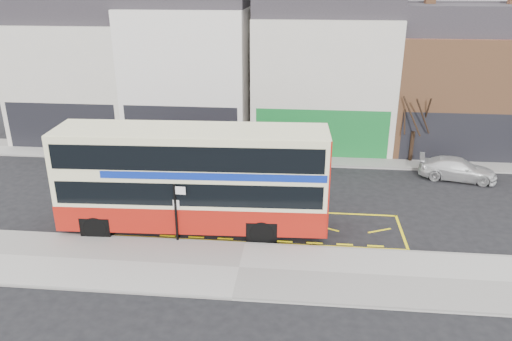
# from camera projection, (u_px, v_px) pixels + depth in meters

# --- Properties ---
(ground) EXTENTS (120.00, 120.00, 0.00)m
(ground) POSITION_uv_depth(u_px,v_px,m) (246.00, 242.00, 21.99)
(ground) COLOR black
(ground) RESTS_ON ground
(pavement) EXTENTS (40.00, 4.00, 0.15)m
(pavement) POSITION_uv_depth(u_px,v_px,m) (239.00, 269.00, 19.84)
(pavement) COLOR #A4A19B
(pavement) RESTS_ON ground
(kerb) EXTENTS (40.00, 0.15, 0.15)m
(kerb) POSITION_uv_depth(u_px,v_px,m) (245.00, 244.00, 21.62)
(kerb) COLOR gray
(kerb) RESTS_ON ground
(far_pavement) EXTENTS (50.00, 3.00, 0.15)m
(far_pavement) POSITION_uv_depth(u_px,v_px,m) (266.00, 156.00, 32.15)
(far_pavement) COLOR #A4A19B
(far_pavement) RESTS_ON ground
(road_markings) EXTENTS (14.00, 3.40, 0.01)m
(road_markings) POSITION_uv_depth(u_px,v_px,m) (250.00, 225.00, 23.47)
(road_markings) COLOR #FFE90D
(road_markings) RESTS_ON ground
(terrace_far_left) EXTENTS (8.00, 8.01, 10.80)m
(terrace_far_left) POSITION_uv_depth(u_px,v_px,m) (81.00, 67.00, 35.33)
(terrace_far_left) COLOR beige
(terrace_far_left) RESTS_ON ground
(terrace_left) EXTENTS (8.00, 8.01, 11.80)m
(terrace_left) POSITION_uv_depth(u_px,v_px,m) (192.00, 62.00, 34.42)
(terrace_left) COLOR silver
(terrace_left) RESTS_ON ground
(terrace_green_shop) EXTENTS (9.00, 8.01, 11.30)m
(terrace_green_shop) POSITION_uv_depth(u_px,v_px,m) (323.00, 68.00, 33.68)
(terrace_green_shop) COLOR beige
(terrace_green_shop) RESTS_ON ground
(terrace_right) EXTENTS (9.00, 8.01, 10.30)m
(terrace_right) POSITION_uv_depth(u_px,v_px,m) (459.00, 78.00, 33.04)
(terrace_right) COLOR #9A633D
(terrace_right) RESTS_ON ground
(double_decker_bus) EXTENTS (12.06, 3.23, 4.78)m
(double_decker_bus) POSITION_uv_depth(u_px,v_px,m) (194.00, 178.00, 22.27)
(double_decker_bus) COLOR beige
(double_decker_bus) RESTS_ON ground
(bus_stop_post) EXTENTS (0.66, 0.13, 2.65)m
(bus_stop_post) POSITION_uv_depth(u_px,v_px,m) (177.00, 207.00, 21.24)
(bus_stop_post) COLOR black
(bus_stop_post) RESTS_ON pavement
(car_silver) EXTENTS (4.38, 2.17, 1.44)m
(car_silver) POSITION_uv_depth(u_px,v_px,m) (150.00, 149.00, 31.36)
(car_silver) COLOR silver
(car_silver) RESTS_ON ground
(car_grey) EXTENTS (4.12, 1.64, 1.34)m
(car_grey) POSITION_uv_depth(u_px,v_px,m) (291.00, 158.00, 29.99)
(car_grey) COLOR #3C4043
(car_grey) RESTS_ON ground
(car_white) EXTENTS (4.50, 2.55, 1.23)m
(car_white) POSITION_uv_depth(u_px,v_px,m) (457.00, 169.00, 28.49)
(car_white) COLOR silver
(car_white) RESTS_ON ground
(street_tree_right) EXTENTS (2.52, 2.52, 5.44)m
(street_tree_right) POSITION_uv_depth(u_px,v_px,m) (417.00, 104.00, 29.89)
(street_tree_right) COLOR black
(street_tree_right) RESTS_ON ground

